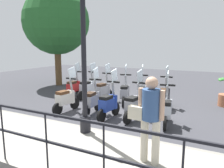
% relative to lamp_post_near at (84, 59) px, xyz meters
% --- Properties ---
extents(ground_plane, '(28.00, 28.00, 0.00)m').
position_rel_lamp_post_near_xyz_m(ground_plane, '(2.40, 0.08, -1.96)').
color(ground_plane, '#38383D').
extents(promenade_walkway, '(2.20, 20.00, 0.15)m').
position_rel_lamp_post_near_xyz_m(promenade_walkway, '(-0.75, 0.08, -1.89)').
color(promenade_walkway, gray).
rests_on(promenade_walkway, ground_plane).
extents(fence_railing, '(0.04, 16.03, 1.07)m').
position_rel_lamp_post_near_xyz_m(fence_railing, '(-1.80, 0.08, -1.07)').
color(fence_railing, black).
rests_on(fence_railing, promenade_walkway).
extents(lamp_post_near, '(0.26, 0.90, 4.10)m').
position_rel_lamp_post_near_xyz_m(lamp_post_near, '(0.00, 0.00, 0.00)').
color(lamp_post_near, black).
rests_on(lamp_post_near, promenade_walkway).
extents(pedestrian_with_bag, '(0.35, 0.65, 1.59)m').
position_rel_lamp_post_near_xyz_m(pedestrian_with_bag, '(-0.68, -1.83, -0.88)').
color(pedestrian_with_bag, beige).
rests_on(pedestrian_with_bag, promenade_walkway).
extents(tree_large, '(3.66, 3.66, 5.41)m').
position_rel_lamp_post_near_xyz_m(tree_large, '(5.48, 5.50, 1.61)').
color(tree_large, brown).
rests_on(tree_large, ground_plane).
extents(scooter_near_0, '(1.22, 0.47, 1.54)m').
position_rel_lamp_post_near_xyz_m(scooter_near_0, '(1.74, -1.59, -1.48)').
color(scooter_near_0, black).
rests_on(scooter_near_0, ground_plane).
extents(scooter_near_1, '(1.23, 0.44, 1.54)m').
position_rel_lamp_post_near_xyz_m(scooter_near_1, '(1.74, -0.62, -1.48)').
color(scooter_near_1, black).
rests_on(scooter_near_1, ground_plane).
extents(scooter_near_2, '(1.23, 0.44, 1.54)m').
position_rel_lamp_post_near_xyz_m(scooter_near_2, '(1.53, 0.15, -1.48)').
color(scooter_near_2, black).
rests_on(scooter_near_2, ground_plane).
extents(scooter_near_3, '(1.23, 0.44, 1.54)m').
position_rel_lamp_post_near_xyz_m(scooter_near_3, '(1.70, 0.87, -1.48)').
color(scooter_near_3, black).
rests_on(scooter_near_3, ground_plane).
extents(scooter_near_4, '(1.23, 0.44, 1.54)m').
position_rel_lamp_post_near_xyz_m(scooter_near_4, '(1.49, 1.78, -1.48)').
color(scooter_near_4, black).
rests_on(scooter_near_4, ground_plane).
extents(scooter_far_0, '(1.23, 0.44, 1.54)m').
position_rel_lamp_post_near_xyz_m(scooter_far_0, '(3.40, -1.12, -1.48)').
color(scooter_far_0, black).
rests_on(scooter_far_0, ground_plane).
extents(scooter_far_1, '(1.21, 0.53, 1.54)m').
position_rel_lamp_post_near_xyz_m(scooter_far_1, '(3.44, -0.26, -1.48)').
color(scooter_far_1, black).
rests_on(scooter_far_1, ground_plane).
extents(scooter_far_2, '(1.20, 0.54, 1.54)m').
position_rel_lamp_post_near_xyz_m(scooter_far_2, '(3.29, 0.37, -1.48)').
color(scooter_far_2, black).
rests_on(scooter_far_2, ground_plane).
extents(scooter_far_3, '(1.23, 0.44, 1.54)m').
position_rel_lamp_post_near_xyz_m(scooter_far_3, '(3.34, 1.36, -1.48)').
color(scooter_far_3, black).
rests_on(scooter_far_3, ground_plane).
extents(scooter_far_4, '(1.22, 0.51, 1.54)m').
position_rel_lamp_post_near_xyz_m(scooter_far_4, '(3.45, 2.17, -1.48)').
color(scooter_far_4, black).
rests_on(scooter_far_4, ground_plane).
extents(scooter_far_5, '(1.23, 0.44, 1.54)m').
position_rel_lamp_post_near_xyz_m(scooter_far_5, '(3.28, 2.79, -1.48)').
color(scooter_far_5, black).
rests_on(scooter_far_5, ground_plane).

